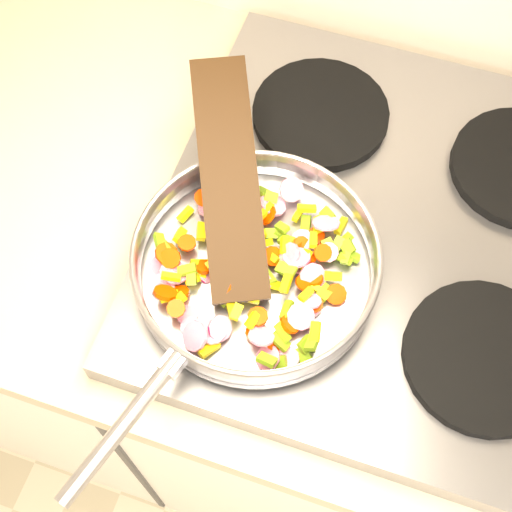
% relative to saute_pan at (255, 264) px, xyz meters
% --- Properties ---
extents(cooktop, '(0.60, 0.60, 0.04)m').
position_rel_saute_pan_xyz_m(cooktop, '(0.15, 0.13, -0.06)').
color(cooktop, '#939399').
rests_on(cooktop, counter_top).
extents(grate_fl, '(0.19, 0.19, 0.02)m').
position_rel_saute_pan_xyz_m(grate_fl, '(0.01, -0.01, -0.04)').
color(grate_fl, black).
rests_on(grate_fl, cooktop).
extents(grate_fr, '(0.19, 0.19, 0.02)m').
position_rel_saute_pan_xyz_m(grate_fr, '(0.29, -0.01, -0.04)').
color(grate_fr, black).
rests_on(grate_fr, cooktop).
extents(grate_bl, '(0.19, 0.19, 0.02)m').
position_rel_saute_pan_xyz_m(grate_bl, '(0.01, 0.27, -0.04)').
color(grate_bl, black).
rests_on(grate_bl, cooktop).
extents(saute_pan, '(0.33, 0.49, 0.05)m').
position_rel_saute_pan_xyz_m(saute_pan, '(0.00, 0.00, 0.00)').
color(saute_pan, '#9E9EA5').
rests_on(saute_pan, grate_fl).
extents(vegetable_heap, '(0.25, 0.26, 0.05)m').
position_rel_saute_pan_xyz_m(vegetable_heap, '(-0.00, 0.00, -0.01)').
color(vegetable_heap, '#6D9816').
rests_on(vegetable_heap, saute_pan).
extents(wooden_spatula, '(0.19, 0.30, 0.10)m').
position_rel_saute_pan_xyz_m(wooden_spatula, '(-0.06, 0.08, 0.04)').
color(wooden_spatula, black).
rests_on(wooden_spatula, saute_pan).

